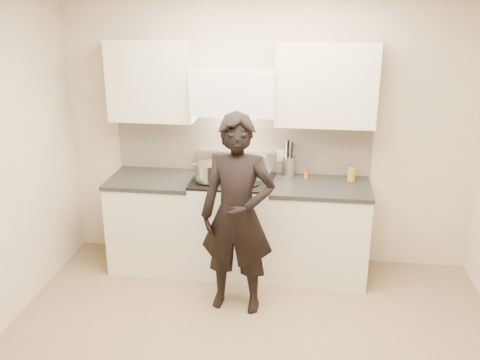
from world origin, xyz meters
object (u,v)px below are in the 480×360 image
wok (247,162)px  utensil_crock (289,165)px  person (238,215)px  counter_right (319,230)px  stove (233,224)px

wok → utensil_crock: bearing=14.1°
wok → person: bearing=-88.2°
wok → person: (0.03, -0.82, -0.21)m
wok → utensil_crock: size_ratio=1.41×
counter_right → utensil_crock: bearing=142.0°
counter_right → wok: bearing=168.6°
stove → counter_right: (0.83, 0.00, -0.01)m
utensil_crock → wok: bearing=-165.9°
person → wok: bearing=96.6°
wok → stove: bearing=-128.6°
counter_right → utensil_crock: (-0.31, 0.25, 0.56)m
utensil_crock → person: (-0.37, -0.92, -0.17)m
stove → utensil_crock: size_ratio=2.82×
stove → counter_right: bearing=0.0°
stove → utensil_crock: utensil_crock is taller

